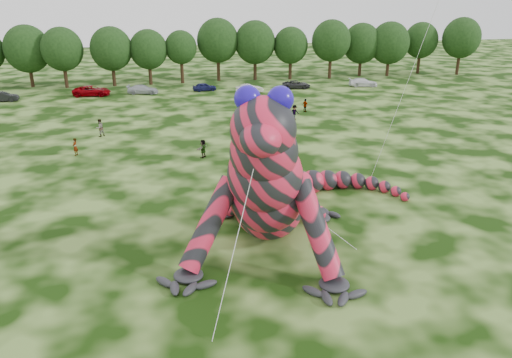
{
  "coord_description": "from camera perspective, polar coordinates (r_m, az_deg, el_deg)",
  "views": [
    {
      "loc": [
        -3.18,
        -28.47,
        14.71
      ],
      "look_at": [
        2.3,
        -0.72,
        4.0
      ],
      "focal_mm": 35.0,
      "sensor_mm": 36.0,
      "label": 1
    }
  ],
  "objects": [
    {
      "name": "car_1",
      "position": [
        79.73,
        -26.95,
        8.38
      ],
      "size": [
        4.14,
        1.54,
        1.35
      ],
      "primitive_type": "imported",
      "rotation": [
        0.0,
        0.0,
        1.6
      ],
      "color": "black",
      "rests_on": "ground"
    },
    {
      "name": "spectator_2",
      "position": [
        60.95,
        4.42,
        7.59
      ],
      "size": [
        1.24,
        0.8,
        1.81
      ],
      "primitive_type": "imported",
      "rotation": [
        0.0,
        0.0,
        0.11
      ],
      "color": "gray",
      "rests_on": "ground"
    },
    {
      "name": "inflatable_gecko",
      "position": [
        31.0,
        1.76,
        2.85
      ],
      "size": [
        22.95,
        25.08,
        10.38
      ],
      "primitive_type": null,
      "rotation": [
        0.0,
        0.0,
        -0.31
      ],
      "color": "#D72142",
      "rests_on": "ground"
    },
    {
      "name": "spectator_0",
      "position": [
        50.31,
        -19.97,
        3.47
      ],
      "size": [
        0.58,
        0.71,
        1.69
      ],
      "primitive_type": "imported",
      "rotation": [
        0.0,
        0.0,
        4.38
      ],
      "color": "gray",
      "rests_on": "ground"
    },
    {
      "name": "tree_17",
      "position": [
        101.87,
        22.33,
        13.87
      ],
      "size": [
        6.98,
        6.28,
        10.3
      ],
      "primitive_type": null,
      "color": "black",
      "rests_on": "ground"
    },
    {
      "name": "spectator_3",
      "position": [
        65.17,
        5.65,
        8.36
      ],
      "size": [
        0.85,
        1.07,
        1.7
      ],
      "primitive_type": "imported",
      "rotation": [
        0.0,
        0.0,
        2.09
      ],
      "color": "gray",
      "rests_on": "ground"
    },
    {
      "name": "tree_9",
      "position": [
        86.54,
        -8.53,
        13.63
      ],
      "size": [
        5.27,
        4.74,
        8.68
      ],
      "primitive_type": null,
      "color": "black",
      "rests_on": "ground"
    },
    {
      "name": "ground",
      "position": [
        32.2,
        -4.3,
        -6.51
      ],
      "size": [
        240.0,
        240.0,
        0.0
      ],
      "primitive_type": "plane",
      "color": "#16330A",
      "rests_on": "ground"
    },
    {
      "name": "tree_16",
      "position": [
        100.9,
        18.26,
        14.04
      ],
      "size": [
        6.26,
        5.63,
        9.37
      ],
      "primitive_type": null,
      "color": "black",
      "rests_on": "ground"
    },
    {
      "name": "spectator_5",
      "position": [
        46.96,
        -6.08,
        3.47
      ],
      "size": [
        1.37,
        1.6,
        1.73
      ],
      "primitive_type": "imported",
      "rotation": [
        0.0,
        0.0,
        4.08
      ],
      "color": "gray",
      "rests_on": "ground"
    },
    {
      "name": "tree_10",
      "position": [
        88.19,
        -4.37,
        14.52
      ],
      "size": [
        7.09,
        6.38,
        10.5
      ],
      "primitive_type": null,
      "color": "black",
      "rests_on": "ground"
    },
    {
      "name": "car_2",
      "position": [
        79.08,
        -18.26,
        9.55
      ],
      "size": [
        5.63,
        2.92,
        1.51
      ],
      "primitive_type": "imported",
      "rotation": [
        0.0,
        0.0,
        1.49
      ],
      "color": "#820006",
      "rests_on": "ground"
    },
    {
      "name": "tree_6",
      "position": [
        86.93,
        -21.17,
        12.81
      ],
      "size": [
        6.52,
        5.86,
        9.49
      ],
      "primitive_type": null,
      "color": "black",
      "rests_on": "ground"
    },
    {
      "name": "tree_15",
      "position": [
        96.28,
        14.99,
        14.17
      ],
      "size": [
        7.17,
        6.45,
        9.63
      ],
      "primitive_type": null,
      "color": "black",
      "rests_on": "ground"
    },
    {
      "name": "car_7",
      "position": [
        84.71,
        12.15,
        10.74
      ],
      "size": [
        4.88,
        2.64,
        1.34
      ],
      "primitive_type": "imported",
      "rotation": [
        0.0,
        0.0,
        1.4
      ],
      "color": "white",
      "rests_on": "ground"
    },
    {
      "name": "tree_11",
      "position": [
        88.83,
        -0.11,
        14.48
      ],
      "size": [
        7.01,
        6.31,
        10.07
      ],
      "primitive_type": null,
      "color": "black",
      "rests_on": "ground"
    },
    {
      "name": "car_4",
      "position": [
        79.58,
        -5.91,
        10.44
      ],
      "size": [
        3.86,
        1.98,
        1.26
      ],
      "primitive_type": "imported",
      "rotation": [
        0.0,
        0.0,
        1.71
      ],
      "color": "#171A4C",
      "rests_on": "ground"
    },
    {
      "name": "car_6",
      "position": [
        81.4,
        4.62,
        10.71
      ],
      "size": [
        4.8,
        2.79,
        1.26
      ],
      "primitive_type": "imported",
      "rotation": [
        0.0,
        0.0,
        1.41
      ],
      "color": "#28282B",
      "rests_on": "ground"
    },
    {
      "name": "tree_13",
      "position": [
        91.31,
        8.54,
        14.45
      ],
      "size": [
        6.83,
        6.15,
        10.13
      ],
      "primitive_type": null,
      "color": "black",
      "rests_on": "ground"
    },
    {
      "name": "car_3",
      "position": [
        78.73,
        -12.82,
        9.95
      ],
      "size": [
        4.81,
        2.52,
        1.33
      ],
      "primitive_type": "imported",
      "rotation": [
        0.0,
        0.0,
        1.42
      ],
      "color": "#AAAEB5",
      "rests_on": "ground"
    },
    {
      "name": "tree_14",
      "position": [
        95.1,
        11.92,
        14.27
      ],
      "size": [
        6.82,
        6.14,
        9.4
      ],
      "primitive_type": null,
      "color": "black",
      "rests_on": "ground"
    },
    {
      "name": "tree_8",
      "position": [
        86.07,
        -12.13,
        13.46
      ],
      "size": [
        6.14,
        5.53,
        8.94
      ],
      "primitive_type": null,
      "color": "black",
      "rests_on": "ground"
    },
    {
      "name": "spectator_1",
      "position": [
        56.17,
        -17.42,
        5.6
      ],
      "size": [
        1.17,
        1.14,
        1.9
      ],
      "primitive_type": "imported",
      "rotation": [
        0.0,
        0.0,
        3.81
      ],
      "color": "gray",
      "rests_on": "ground"
    },
    {
      "name": "car_5",
      "position": [
        77.41,
        -0.75,
        10.29
      ],
      "size": [
        4.26,
        2.06,
        1.35
      ],
      "primitive_type": "imported",
      "rotation": [
        0.0,
        0.0,
        1.73
      ],
      "color": "beige",
      "rests_on": "ground"
    },
    {
      "name": "tree_7",
      "position": [
        86.13,
        -16.14,
        13.3
      ],
      "size": [
        6.68,
        6.01,
        9.48
      ],
      "primitive_type": null,
      "color": "black",
      "rests_on": "ground"
    },
    {
      "name": "tree_12",
      "position": [
        89.85,
        3.97,
        14.15
      ],
      "size": [
        5.99,
        5.39,
        8.97
      ],
      "primitive_type": null,
      "color": "black",
      "rests_on": "ground"
    },
    {
      "name": "tree_5",
      "position": [
        89.7,
        -24.59,
        12.65
      ],
      "size": [
        7.16,
        6.44,
        9.8
      ],
      "primitive_type": null,
      "color": "black",
      "rests_on": "ground"
    }
  ]
}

